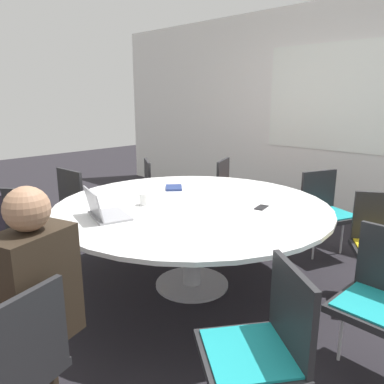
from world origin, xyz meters
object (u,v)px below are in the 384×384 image
(chair_5, at_px, (326,207))
(chair_1, at_px, (5,367))
(chair_2, at_px, (263,341))
(spiral_notebook, at_px, (174,188))
(chair_8, at_px, (82,200))
(cell_phone, at_px, (261,207))
(chair_7, at_px, (159,188))
(laptop, at_px, (103,211))
(chair_3, at_px, (383,293))
(chair_6, at_px, (233,189))
(person_1, at_px, (34,292))
(coffee_cup, at_px, (145,199))
(chair_9, at_px, (22,224))
(chair_4, at_px, (384,240))

(chair_5, bearing_deg, chair_1, 23.78)
(chair_2, xyz_separation_m, spiral_notebook, (-1.72, 1.08, 0.23))
(chair_8, relative_size, cell_phone, 5.57)
(chair_7, distance_m, laptop, 1.82)
(chair_3, xyz_separation_m, chair_6, (-2.10, 1.35, 0.00))
(laptop, bearing_deg, chair_8, -6.42)
(chair_3, xyz_separation_m, person_1, (-1.06, -1.48, 0.20))
(chair_8, height_order, person_1, person_1)
(chair_2, relative_size, chair_5, 1.00)
(chair_5, distance_m, chair_7, 1.90)
(laptop, distance_m, coffee_cup, 0.42)
(chair_5, height_order, chair_6, same)
(chair_2, relative_size, chair_9, 1.00)
(chair_1, bearing_deg, chair_5, -15.30)
(chair_1, relative_size, laptop, 2.13)
(chair_8, xyz_separation_m, cell_phone, (1.94, 0.45, 0.23))
(chair_1, relative_size, person_1, 0.71)
(coffee_cup, bearing_deg, chair_4, 37.49)
(person_1, distance_m, laptop, 1.01)
(chair_8, height_order, cell_phone, chair_8)
(chair_2, height_order, coffee_cup, chair_2)
(chair_5, height_order, spiral_notebook, chair_5)
(chair_9, bearing_deg, chair_1, -59.42)
(chair_1, height_order, coffee_cup, chair_1)
(chair_4, height_order, spiral_notebook, chair_4)
(chair_2, relative_size, spiral_notebook, 3.30)
(chair_4, bearing_deg, laptop, 15.00)
(coffee_cup, relative_size, cell_phone, 0.63)
(chair_1, distance_m, chair_2, 1.09)
(cell_phone, bearing_deg, chair_3, -16.27)
(chair_9, height_order, cell_phone, chair_9)
(chair_1, height_order, chair_2, same)
(chair_1, bearing_deg, chair_8, 36.65)
(chair_9, height_order, spiral_notebook, chair_9)
(chair_5, bearing_deg, person_1, 20.93)
(chair_3, height_order, person_1, person_1)
(chair_3, bearing_deg, chair_6, -30.05)
(chair_7, relative_size, chair_9, 1.00)
(chair_6, bearing_deg, chair_5, 70.26)
(chair_6, relative_size, chair_7, 1.00)
(laptop, relative_size, coffee_cup, 4.15)
(spiral_notebook, bearing_deg, cell_phone, 2.41)
(chair_7, distance_m, person_1, 2.82)
(chair_5, xyz_separation_m, chair_8, (-1.99, -1.55, 0.00))
(chair_5, relative_size, laptop, 2.13)
(chair_6, distance_m, chair_7, 0.89)
(spiral_notebook, bearing_deg, chair_5, 48.88)
(chair_2, xyz_separation_m, chair_9, (-2.41, -0.09, 0.00))
(chair_6, height_order, person_1, person_1)
(chair_6, xyz_separation_m, chair_9, (-0.55, -2.26, 0.00))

